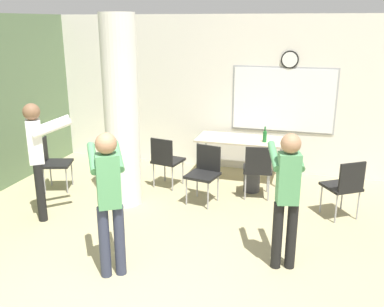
{
  "coord_description": "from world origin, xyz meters",
  "views": [
    {
      "loc": [
        1.4,
        -2.63,
        2.69
      ],
      "look_at": [
        -0.05,
        2.38,
        1.06
      ],
      "focal_mm": 40.0,
      "sensor_mm": 36.0,
      "label": 1
    }
  ],
  "objects_px": {
    "bottle_on_table": "(265,136)",
    "chair_table_front": "(205,170)",
    "chair_table_left": "(166,158)",
    "chair_by_left_wall": "(52,160)",
    "chair_table_right": "(258,167)",
    "person_watching_back": "(38,153)",
    "folding_table": "(241,141)",
    "person_playing_front": "(109,194)",
    "person_playing_side": "(287,191)",
    "chair_mid_room": "(345,184)"
  },
  "relations": [
    {
      "from": "bottle_on_table",
      "to": "chair_table_front",
      "type": "distance_m",
      "value": 1.34
    },
    {
      "from": "chair_table_left",
      "to": "chair_by_left_wall",
      "type": "relative_size",
      "value": 1.0
    },
    {
      "from": "chair_table_right",
      "to": "person_watching_back",
      "type": "distance_m",
      "value": 3.23
    },
    {
      "from": "folding_table",
      "to": "person_watching_back",
      "type": "bearing_deg",
      "value": -135.52
    },
    {
      "from": "person_playing_front",
      "to": "person_playing_side",
      "type": "bearing_deg",
      "value": 20.68
    },
    {
      "from": "folding_table",
      "to": "chair_table_front",
      "type": "xyz_separation_m",
      "value": [
        -0.36,
        -1.16,
        -0.17
      ]
    },
    {
      "from": "chair_by_left_wall",
      "to": "person_playing_side",
      "type": "xyz_separation_m",
      "value": [
        3.83,
        -1.32,
        0.41
      ]
    },
    {
      "from": "bottle_on_table",
      "to": "chair_mid_room",
      "type": "relative_size",
      "value": 0.3
    },
    {
      "from": "person_watching_back",
      "to": "person_playing_front",
      "type": "bearing_deg",
      "value": -32.81
    },
    {
      "from": "chair_mid_room",
      "to": "chair_by_left_wall",
      "type": "height_order",
      "value": "same"
    },
    {
      "from": "chair_table_front",
      "to": "chair_table_left",
      "type": "xyz_separation_m",
      "value": [
        -0.76,
        0.39,
        0.0
      ]
    },
    {
      "from": "chair_table_front",
      "to": "bottle_on_table",
      "type": "bearing_deg",
      "value": 53.88
    },
    {
      "from": "bottle_on_table",
      "to": "chair_by_left_wall",
      "type": "distance_m",
      "value": 3.53
    },
    {
      "from": "person_playing_front",
      "to": "chair_table_front",
      "type": "bearing_deg",
      "value": 77.92
    },
    {
      "from": "chair_table_front",
      "to": "person_playing_front",
      "type": "height_order",
      "value": "person_playing_front"
    },
    {
      "from": "chair_table_right",
      "to": "chair_table_front",
      "type": "relative_size",
      "value": 1.0
    },
    {
      "from": "bottle_on_table",
      "to": "chair_by_left_wall",
      "type": "xyz_separation_m",
      "value": [
        -3.28,
        -1.26,
        -0.32
      ]
    },
    {
      "from": "chair_table_front",
      "to": "chair_by_left_wall",
      "type": "relative_size",
      "value": 1.0
    },
    {
      "from": "chair_mid_room",
      "to": "person_playing_side",
      "type": "relative_size",
      "value": 0.55
    },
    {
      "from": "chair_by_left_wall",
      "to": "chair_table_front",
      "type": "bearing_deg",
      "value": 4.81
    },
    {
      "from": "bottle_on_table",
      "to": "folding_table",
      "type": "bearing_deg",
      "value": 165.26
    },
    {
      "from": "person_watching_back",
      "to": "bottle_on_table",
      "type": "bearing_deg",
      "value": 38.64
    },
    {
      "from": "chair_table_right",
      "to": "chair_table_left",
      "type": "distance_m",
      "value": 1.52
    },
    {
      "from": "bottle_on_table",
      "to": "person_playing_side",
      "type": "xyz_separation_m",
      "value": [
        0.55,
        -2.58,
        0.09
      ]
    },
    {
      "from": "chair_table_left",
      "to": "chair_mid_room",
      "type": "xyz_separation_m",
      "value": [
        2.78,
        -0.42,
        0.0
      ]
    },
    {
      "from": "chair_table_right",
      "to": "person_playing_side",
      "type": "relative_size",
      "value": 0.55
    },
    {
      "from": "folding_table",
      "to": "person_watching_back",
      "type": "relative_size",
      "value": 0.93
    },
    {
      "from": "folding_table",
      "to": "bottle_on_table",
      "type": "relative_size",
      "value": 5.79
    },
    {
      "from": "folding_table",
      "to": "bottle_on_table",
      "type": "xyz_separation_m",
      "value": [
        0.41,
        -0.11,
        0.15
      ]
    },
    {
      "from": "chair_table_left",
      "to": "chair_table_right",
      "type": "bearing_deg",
      "value": -1.03
    },
    {
      "from": "chair_by_left_wall",
      "to": "chair_mid_room",
      "type": "bearing_deg",
      "value": 2.27
    },
    {
      "from": "chair_table_front",
      "to": "folding_table",
      "type": "bearing_deg",
      "value": 72.9
    },
    {
      "from": "bottle_on_table",
      "to": "person_playing_front",
      "type": "xyz_separation_m",
      "value": [
        -1.24,
        -3.25,
        0.12
      ]
    },
    {
      "from": "folding_table",
      "to": "person_playing_side",
      "type": "height_order",
      "value": "person_playing_side"
    },
    {
      "from": "chair_by_left_wall",
      "to": "person_playing_front",
      "type": "xyz_separation_m",
      "value": [
        2.04,
        -1.99,
        0.44
      ]
    },
    {
      "from": "chair_table_left",
      "to": "person_playing_front",
      "type": "bearing_deg",
      "value": -83.62
    },
    {
      "from": "bottle_on_table",
      "to": "chair_table_right",
      "type": "height_order",
      "value": "bottle_on_table"
    },
    {
      "from": "folding_table",
      "to": "person_playing_front",
      "type": "bearing_deg",
      "value": -103.84
    },
    {
      "from": "person_watching_back",
      "to": "person_playing_side",
      "type": "xyz_separation_m",
      "value": [
        3.35,
        -0.34,
        -0.05
      ]
    },
    {
      "from": "chair_table_left",
      "to": "person_playing_front",
      "type": "height_order",
      "value": "person_playing_front"
    },
    {
      "from": "chair_table_left",
      "to": "chair_mid_room",
      "type": "height_order",
      "value": "same"
    },
    {
      "from": "chair_table_front",
      "to": "chair_table_right",
      "type": "bearing_deg",
      "value": 25.76
    },
    {
      "from": "chair_table_front",
      "to": "chair_by_left_wall",
      "type": "bearing_deg",
      "value": -175.19
    },
    {
      "from": "person_playing_side",
      "to": "bottle_on_table",
      "type": "bearing_deg",
      "value": 101.93
    },
    {
      "from": "chair_by_left_wall",
      "to": "folding_table",
      "type": "bearing_deg",
      "value": 25.55
    },
    {
      "from": "bottle_on_table",
      "to": "chair_table_front",
      "type": "relative_size",
      "value": 0.3
    },
    {
      "from": "chair_table_right",
      "to": "chair_table_left",
      "type": "height_order",
      "value": "same"
    },
    {
      "from": "person_playing_front",
      "to": "person_playing_side",
      "type": "distance_m",
      "value": 1.91
    },
    {
      "from": "person_watching_back",
      "to": "chair_mid_room",
      "type": "bearing_deg",
      "value": 15.95
    },
    {
      "from": "person_playing_front",
      "to": "bottle_on_table",
      "type": "bearing_deg",
      "value": 69.15
    }
  ]
}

